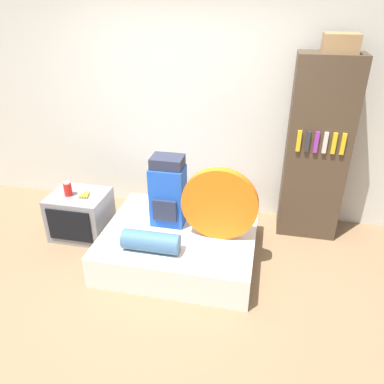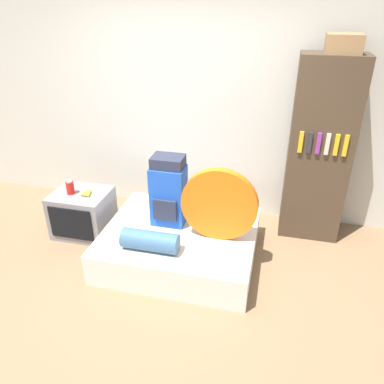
{
  "view_description": "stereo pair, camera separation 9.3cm",
  "coord_description": "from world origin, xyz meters",
  "px_view_note": "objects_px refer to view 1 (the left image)",
  "views": [
    {
      "loc": [
        0.92,
        -2.48,
        2.46
      ],
      "look_at": [
        0.26,
        0.61,
        0.78
      ],
      "focal_mm": 35.0,
      "sensor_mm": 36.0,
      "label": 1
    },
    {
      "loc": [
        1.01,
        -2.46,
        2.46
      ],
      "look_at": [
        0.26,
        0.61,
        0.78
      ],
      "focal_mm": 35.0,
      "sensor_mm": 36.0,
      "label": 2
    }
  ],
  "objects_px": {
    "television": "(81,215)",
    "bookshelf": "(317,151)",
    "tent_bag": "(220,204)",
    "sleeping_roll": "(151,241)",
    "backpack": "(168,192)",
    "canister": "(68,189)",
    "cardboard_box": "(341,43)"
  },
  "relations": [
    {
      "from": "television",
      "to": "bookshelf",
      "type": "xyz_separation_m",
      "value": [
        2.5,
        0.63,
        0.73
      ]
    },
    {
      "from": "tent_bag",
      "to": "sleeping_roll",
      "type": "height_order",
      "value": "tent_bag"
    },
    {
      "from": "backpack",
      "to": "television",
      "type": "distance_m",
      "value": 1.14
    },
    {
      "from": "sleeping_roll",
      "to": "canister",
      "type": "height_order",
      "value": "canister"
    },
    {
      "from": "backpack",
      "to": "sleeping_roll",
      "type": "bearing_deg",
      "value": -93.77
    },
    {
      "from": "backpack",
      "to": "canister",
      "type": "height_order",
      "value": "backpack"
    },
    {
      "from": "backpack",
      "to": "canister",
      "type": "relative_size",
      "value": 4.66
    },
    {
      "from": "canister",
      "to": "cardboard_box",
      "type": "xyz_separation_m",
      "value": [
        2.64,
        0.66,
        1.47
      ]
    },
    {
      "from": "tent_bag",
      "to": "television",
      "type": "bearing_deg",
      "value": 172.39
    },
    {
      "from": "sleeping_roll",
      "to": "cardboard_box",
      "type": "relative_size",
      "value": 1.71
    },
    {
      "from": "television",
      "to": "bookshelf",
      "type": "height_order",
      "value": "bookshelf"
    },
    {
      "from": "backpack",
      "to": "cardboard_box",
      "type": "bearing_deg",
      "value": 24.55
    },
    {
      "from": "tent_bag",
      "to": "sleeping_roll",
      "type": "distance_m",
      "value": 0.73
    },
    {
      "from": "tent_bag",
      "to": "television",
      "type": "xyz_separation_m",
      "value": [
        -1.6,
        0.21,
        -0.44
      ]
    },
    {
      "from": "backpack",
      "to": "canister",
      "type": "xyz_separation_m",
      "value": [
        -1.14,
        0.03,
        -0.1
      ]
    },
    {
      "from": "cardboard_box",
      "to": "bookshelf",
      "type": "bearing_deg",
      "value": -173.23
    },
    {
      "from": "bookshelf",
      "to": "backpack",
      "type": "bearing_deg",
      "value": -154.86
    },
    {
      "from": "television",
      "to": "cardboard_box",
      "type": "relative_size",
      "value": 1.96
    },
    {
      "from": "backpack",
      "to": "cardboard_box",
      "type": "relative_size",
      "value": 2.34
    },
    {
      "from": "television",
      "to": "bookshelf",
      "type": "relative_size",
      "value": 0.31
    },
    {
      "from": "tent_bag",
      "to": "cardboard_box",
      "type": "distance_m",
      "value": 1.87
    },
    {
      "from": "sleeping_roll",
      "to": "canister",
      "type": "xyz_separation_m",
      "value": [
        -1.1,
        0.53,
        0.16
      ]
    },
    {
      "from": "canister",
      "to": "bookshelf",
      "type": "relative_size",
      "value": 0.08
    },
    {
      "from": "backpack",
      "to": "cardboard_box",
      "type": "height_order",
      "value": "cardboard_box"
    },
    {
      "from": "tent_bag",
      "to": "canister",
      "type": "xyz_separation_m",
      "value": [
        -1.68,
        0.18,
        -0.11
      ]
    },
    {
      "from": "backpack",
      "to": "sleeping_roll",
      "type": "distance_m",
      "value": 0.57
    },
    {
      "from": "cardboard_box",
      "to": "television",
      "type": "bearing_deg",
      "value": -166.13
    },
    {
      "from": "cardboard_box",
      "to": "backpack",
      "type": "bearing_deg",
      "value": -155.45
    },
    {
      "from": "backpack",
      "to": "television",
      "type": "bearing_deg",
      "value": 176.88
    },
    {
      "from": "sleeping_roll",
      "to": "bookshelf",
      "type": "distance_m",
      "value": 1.99
    },
    {
      "from": "sleeping_roll",
      "to": "bookshelf",
      "type": "bearing_deg",
      "value": 38.63
    },
    {
      "from": "canister",
      "to": "backpack",
      "type": "bearing_deg",
      "value": -1.35
    }
  ]
}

